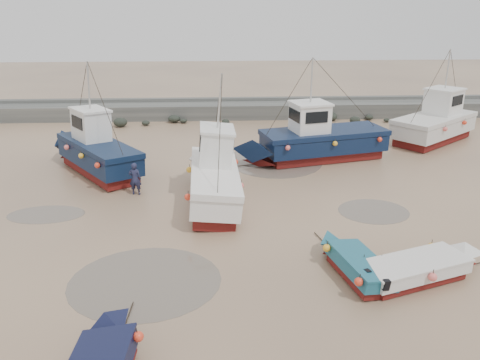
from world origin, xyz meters
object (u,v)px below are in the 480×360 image
at_px(cabin_boat_0, 93,149).
at_px(cabin_boat_2, 315,139).
at_px(dinghy_2, 354,260).
at_px(person, 136,194).
at_px(cabin_boat_3, 439,122).
at_px(dinghy_3, 423,266).
at_px(cabin_boat_1, 211,174).

relative_size(cabin_boat_0, cabin_boat_2, 0.76).
height_order(dinghy_2, cabin_boat_2, cabin_boat_2).
height_order(cabin_boat_0, person, cabin_boat_0).
bearing_deg(cabin_boat_3, dinghy_3, -62.73).
xyz_separation_m(cabin_boat_2, cabin_boat_3, (9.58, 3.86, 0.03)).
bearing_deg(dinghy_2, person, 125.18).
distance_m(dinghy_2, person, 12.08).
bearing_deg(person, cabin_boat_3, -151.24).
xyz_separation_m(dinghy_3, cabin_boat_1, (-7.62, 7.54, 0.81)).
xyz_separation_m(dinghy_2, cabin_boat_0, (-12.05, 11.49, 0.79)).
bearing_deg(cabin_boat_0, cabin_boat_3, -24.54).
distance_m(cabin_boat_3, person, 21.77).
bearing_deg(dinghy_2, cabin_boat_3, 43.63).
bearing_deg(dinghy_3, cabin_boat_3, 135.92).
height_order(dinghy_3, cabin_boat_2, cabin_boat_2).
bearing_deg(cabin_boat_1, cabin_boat_0, 144.99).
bearing_deg(dinghy_3, dinghy_2, -119.45).
relative_size(cabin_boat_2, person, 6.34).
height_order(cabin_boat_1, cabin_boat_3, same).
distance_m(cabin_boat_0, cabin_boat_1, 8.12).
bearing_deg(dinghy_3, cabin_boat_1, -153.13).
bearing_deg(cabin_boat_1, cabin_boat_3, 29.39).
bearing_deg(cabin_boat_0, dinghy_2, -81.36).
bearing_deg(cabin_boat_3, cabin_boat_1, -95.61).
relative_size(dinghy_3, cabin_boat_3, 0.70).
bearing_deg(person, cabin_boat_1, 172.57).
bearing_deg(person, dinghy_3, 148.53).
distance_m(dinghy_3, cabin_boat_3, 19.19).
bearing_deg(cabin_boat_0, cabin_boat_2, -31.36).
distance_m(dinghy_2, cabin_boat_2, 13.03).
height_order(dinghy_3, person, dinghy_3).
bearing_deg(cabin_boat_2, dinghy_2, 161.55).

